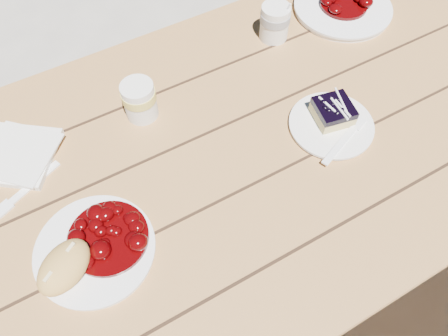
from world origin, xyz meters
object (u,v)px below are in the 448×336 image
coffee_cup (275,22)px  second_plate (342,8)px  second_cup (140,100)px  dessert_plate (331,125)px  blueberry_cake (333,111)px  bread_roll (64,267)px  picnic_table (268,175)px  main_plate (96,250)px

coffee_cup → second_plate: coffee_cup is taller
coffee_cup → second_cup: (-0.40, -0.07, 0.00)m
dessert_plate → blueberry_cake: blueberry_cake is taller
second_cup → dessert_plate: bearing=-34.7°
bread_roll → blueberry_cake: bread_roll is taller
picnic_table → second_plate: (0.39, 0.27, 0.17)m
picnic_table → second_plate: 0.50m
second_plate → second_cup: size_ratio=2.85×
picnic_table → dessert_plate: (0.12, -0.04, 0.17)m
picnic_table → main_plate: (-0.43, -0.06, 0.17)m
second_plate → second_cup: second_cup is taller
main_plate → bread_roll: size_ratio=1.96×
dessert_plate → second_cup: (-0.35, 0.24, 0.04)m
coffee_cup → second_plate: bearing=-1.4°
second_cup → bread_roll: bearing=-133.1°
picnic_table → bread_roll: (-0.49, -0.08, 0.21)m
main_plate → blueberry_cake: size_ratio=2.37×
coffee_cup → dessert_plate: bearing=-99.0°
second_plate → blueberry_cake: bearing=-131.7°
bread_roll → second_cup: bearing=46.9°
second_plate → dessert_plate: bearing=-131.3°
blueberry_cake → second_cup: second_cup is taller
main_plate → second_cup: (0.21, 0.26, 0.04)m
dessert_plate → second_plate: 0.41m
picnic_table → dessert_plate: size_ratio=11.08×
dessert_plate → coffee_cup: 0.32m
main_plate → dessert_plate: bearing=2.2°
bread_roll → second_cup: (0.26, 0.28, 0.00)m
coffee_cup → second_cup: same height
bread_roll → second_plate: 0.94m
picnic_table → main_plate: 0.47m
main_plate → second_plate: same height
coffee_cup → second_cup: bearing=-170.0°
coffee_cup → bread_roll: bearing=-152.0°
main_plate → blueberry_cake: (0.57, 0.04, 0.02)m
picnic_table → second_cup: second_cup is taller
main_plate → second_plate: bearing=21.6°
coffee_cup → second_cup: 0.40m
second_plate → second_cup: (-0.61, -0.06, 0.04)m
bread_roll → coffee_cup: size_ratio=1.22×
bread_roll → coffee_cup: coffee_cup is taller
main_plate → bread_roll: bread_roll is taller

